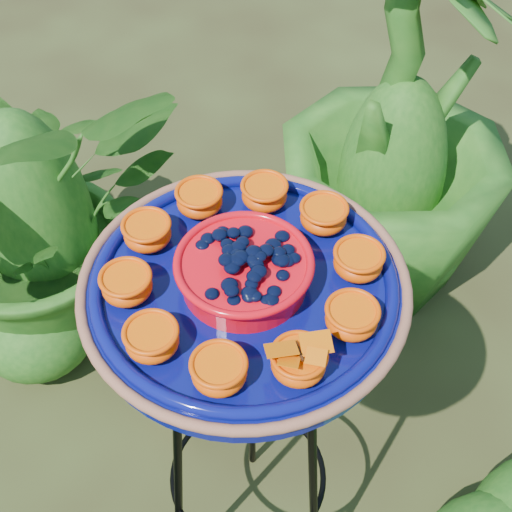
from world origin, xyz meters
name	(u,v)px	position (x,y,z in m)	size (l,w,h in m)	color
ground_plane	(259,497)	(0.00, 0.00, 0.00)	(20.00, 20.00, 0.00)	black
tripod_stand	(247,419)	(-0.04, -0.07, 0.53)	(0.38, 0.38, 0.87)	black
feeder_dish	(244,284)	(-0.04, -0.07, 0.91)	(0.54, 0.54, 0.10)	#080D62
driftwood_log	(251,346)	(0.06, 0.37, 0.09)	(0.17, 0.17, 0.52)	gray
shrub_back_left	(35,210)	(-0.43, 0.67, 0.41)	(0.74, 0.64, 0.82)	#1B5115
shrub_back_right	(402,117)	(0.51, 0.65, 0.56)	(0.63, 0.63, 1.12)	#1B5115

